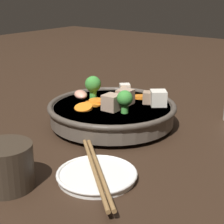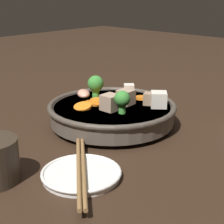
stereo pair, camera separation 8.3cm
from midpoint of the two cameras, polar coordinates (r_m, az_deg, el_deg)
name	(u,v)px [view 1 (the left image)]	position (r m, az deg, el deg)	size (l,w,h in m)	color
ground_plane	(112,125)	(0.84, -2.83, -2.12)	(3.00, 3.00, 0.00)	black
stirfry_bowl	(112,111)	(0.83, -2.83, 0.15)	(0.28, 0.28, 0.10)	#51473D
side_saucer	(97,175)	(0.62, -6.23, -9.64)	(0.13, 0.13, 0.01)	white
dark_mug	(5,166)	(0.61, -19.80, -7.90)	(0.11, 0.09, 0.07)	#33281E
napkin	(107,93)	(1.08, -2.94, 2.89)	(0.11, 0.08, 0.00)	#A33833
chopsticks_pair	(97,170)	(0.61, -6.26, -8.86)	(0.17, 0.19, 0.01)	olive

